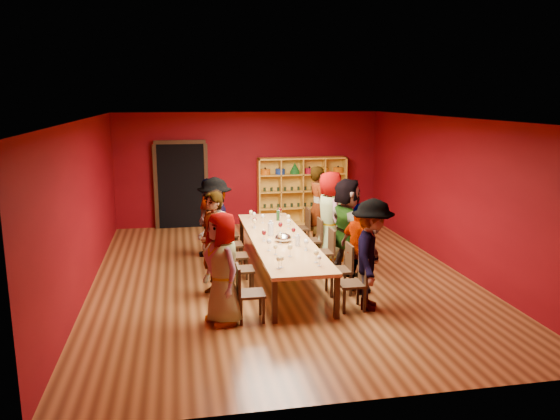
% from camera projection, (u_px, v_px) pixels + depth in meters
% --- Properties ---
extents(room_shell, '(7.10, 9.10, 3.04)m').
position_uv_depth(room_shell, '(280.00, 200.00, 10.22)').
color(room_shell, brown).
rests_on(room_shell, ground).
extents(tasting_table, '(1.10, 4.50, 0.75)m').
position_uv_depth(tasting_table, '(280.00, 241.00, 10.38)').
color(tasting_table, tan).
rests_on(tasting_table, ground).
extents(doorway, '(1.40, 0.17, 2.30)m').
position_uv_depth(doorway, '(181.00, 185.00, 14.24)').
color(doorway, black).
rests_on(doorway, ground).
extents(shelving_unit, '(2.40, 0.40, 1.80)m').
position_uv_depth(shelving_unit, '(302.00, 187.00, 14.73)').
color(shelving_unit, gold).
rests_on(shelving_unit, ground).
extents(chair_person_left_0, '(0.42, 0.42, 0.89)m').
position_uv_depth(chair_person_left_0, '(246.00, 290.00, 8.34)').
color(chair_person_left_0, black).
rests_on(chair_person_left_0, ground).
extents(person_left_0, '(0.74, 0.96, 1.73)m').
position_uv_depth(person_left_0, '(222.00, 268.00, 8.20)').
color(person_left_0, pink).
rests_on(person_left_0, ground).
extents(chair_person_left_1, '(0.42, 0.42, 0.89)m').
position_uv_depth(chair_person_left_1, '(237.00, 266.00, 9.51)').
color(chair_person_left_1, black).
rests_on(chair_person_left_1, ground).
extents(person_left_1, '(0.69, 0.79, 1.82)m').
position_uv_depth(person_left_1, '(213.00, 244.00, 9.35)').
color(person_left_1, '#557EAF').
rests_on(person_left_1, ground).
extents(chair_person_left_2, '(0.42, 0.42, 0.89)m').
position_uv_depth(chair_person_left_2, '(232.00, 253.00, 10.32)').
color(chair_person_left_2, black).
rests_on(chair_person_left_2, ground).
extents(person_left_2, '(0.59, 0.90, 1.71)m').
position_uv_depth(person_left_2, '(214.00, 235.00, 10.19)').
color(person_left_2, white).
rests_on(person_left_2, ground).
extents(chair_person_left_3, '(0.42, 0.42, 0.89)m').
position_uv_depth(chair_person_left_3, '(228.00, 242.00, 11.11)').
color(chair_person_left_3, black).
rests_on(chair_person_left_3, ground).
extents(person_left_3, '(0.61, 1.22, 1.82)m').
position_uv_depth(person_left_3, '(215.00, 222.00, 10.98)').
color(person_left_3, '#5379AB').
rests_on(person_left_3, ground).
extents(chair_person_left_4, '(0.42, 0.42, 0.89)m').
position_uv_depth(chair_person_left_4, '(225.00, 232.00, 11.89)').
color(chair_person_left_4, black).
rests_on(chair_person_left_4, ground).
extents(person_left_4, '(0.81, 1.09, 1.69)m').
position_uv_depth(person_left_4, '(209.00, 217.00, 11.75)').
color(person_left_4, white).
rests_on(person_left_4, ground).
extents(chair_person_right_0, '(0.42, 0.42, 0.89)m').
position_uv_depth(chair_person_right_0, '(356.00, 280.00, 8.81)').
color(chair_person_right_0, black).
rests_on(chair_person_right_0, ground).
extents(person_right_0, '(0.92, 1.27, 1.81)m').
position_uv_depth(person_right_0, '(372.00, 255.00, 8.77)').
color(person_right_0, '#4D4D52').
rests_on(person_right_0, ground).
extents(chair_person_right_1, '(0.42, 0.42, 0.89)m').
position_uv_depth(chair_person_right_1, '(343.00, 266.00, 9.50)').
color(chair_person_right_1, black).
rests_on(chair_person_right_1, ground).
extents(person_right_1, '(0.72, 1.03, 1.60)m').
position_uv_depth(person_right_1, '(359.00, 249.00, 9.49)').
color(person_right_1, '#4E4E53').
rests_on(person_right_1, ground).
extents(chair_person_right_2, '(0.42, 0.42, 0.89)m').
position_uv_depth(chair_person_right_2, '(326.00, 249.00, 10.58)').
color(chair_person_right_2, black).
rests_on(chair_person_right_2, ground).
extents(person_right_2, '(0.70, 1.78, 1.87)m').
position_uv_depth(person_right_2, '(347.00, 226.00, 10.57)').
color(person_right_2, white).
rests_on(person_right_2, ground).
extents(chair_person_right_3, '(0.42, 0.42, 0.89)m').
position_uv_depth(chair_person_right_3, '(315.00, 237.00, 11.45)').
color(chair_person_right_3, black).
rests_on(chair_person_right_3, ground).
extents(person_right_3, '(0.54, 0.94, 1.88)m').
position_uv_depth(person_right_3, '(330.00, 216.00, 11.41)').
color(person_right_3, '#141C39').
rests_on(person_right_3, ground).
extents(chair_person_right_4, '(0.42, 0.42, 0.89)m').
position_uv_depth(chair_person_right_4, '(303.00, 225.00, 12.51)').
color(chair_person_right_4, black).
rests_on(chair_person_right_4, ground).
extents(person_right_4, '(0.58, 0.73, 1.86)m').
position_uv_depth(person_right_4, '(318.00, 206.00, 12.48)').
color(person_right_4, '#516AA6').
rests_on(person_right_4, ground).
extents(wine_glass_0, '(0.08, 0.08, 0.20)m').
position_uv_depth(wine_glass_0, '(280.00, 210.00, 12.23)').
color(wine_glass_0, silver).
rests_on(wine_glass_0, tasting_table).
extents(wine_glass_1, '(0.08, 0.08, 0.21)m').
position_uv_depth(wine_glass_1, '(264.00, 233.00, 10.14)').
color(wine_glass_1, silver).
rests_on(wine_glass_1, tasting_table).
extents(wine_glass_2, '(0.09, 0.09, 0.22)m').
position_uv_depth(wine_glass_2, '(288.00, 218.00, 11.43)').
color(wine_glass_2, silver).
rests_on(wine_glass_2, tasting_table).
extents(wine_glass_3, '(0.08, 0.08, 0.20)m').
position_uv_depth(wine_glass_3, '(306.00, 243.00, 9.52)').
color(wine_glass_3, silver).
rests_on(wine_glass_3, tasting_table).
extents(wine_glass_4, '(0.08, 0.08, 0.19)m').
position_uv_depth(wine_glass_4, '(263.00, 217.00, 11.61)').
color(wine_glass_4, silver).
rests_on(wine_glass_4, tasting_table).
extents(wine_glass_5, '(0.08, 0.08, 0.21)m').
position_uv_depth(wine_glass_5, '(279.00, 259.00, 8.53)').
color(wine_glass_5, silver).
rests_on(wine_glass_5, tasting_table).
extents(wine_glass_6, '(0.09, 0.09, 0.21)m').
position_uv_depth(wine_glass_6, '(316.00, 253.00, 8.83)').
color(wine_glass_6, silver).
rests_on(wine_glass_6, tasting_table).
extents(wine_glass_7, '(0.07, 0.07, 0.18)m').
position_uv_depth(wine_glass_7, '(278.00, 212.00, 12.10)').
color(wine_glass_7, silver).
rests_on(wine_glass_7, tasting_table).
extents(wine_glass_8, '(0.08, 0.08, 0.19)m').
position_uv_depth(wine_glass_8, '(280.00, 236.00, 9.99)').
color(wine_glass_8, silver).
rests_on(wine_glass_8, tasting_table).
extents(wine_glass_9, '(0.07, 0.07, 0.18)m').
position_uv_depth(wine_glass_9, '(254.00, 214.00, 11.86)').
color(wine_glass_9, silver).
rests_on(wine_glass_9, tasting_table).
extents(wine_glass_10, '(0.07, 0.07, 0.19)m').
position_uv_depth(wine_glass_10, '(264.00, 232.00, 10.31)').
color(wine_glass_10, silver).
rests_on(wine_glass_10, tasting_table).
extents(wine_glass_11, '(0.09, 0.09, 0.22)m').
position_uv_depth(wine_glass_11, '(280.00, 225.00, 10.74)').
color(wine_glass_11, silver).
rests_on(wine_glass_11, tasting_table).
extents(wine_glass_12, '(0.08, 0.08, 0.20)m').
position_uv_depth(wine_glass_12, '(254.00, 221.00, 11.13)').
color(wine_glass_12, silver).
rests_on(wine_glass_12, tasting_table).
extents(wine_glass_13, '(0.08, 0.08, 0.20)m').
position_uv_depth(wine_glass_13, '(294.00, 230.00, 10.38)').
color(wine_glass_13, silver).
rests_on(wine_glass_13, tasting_table).
extents(wine_glass_14, '(0.08, 0.08, 0.20)m').
position_uv_depth(wine_glass_14, '(289.00, 222.00, 11.10)').
color(wine_glass_14, silver).
rests_on(wine_glass_14, tasting_table).
extents(wine_glass_15, '(0.08, 0.08, 0.20)m').
position_uv_depth(wine_glass_15, '(255.00, 220.00, 11.24)').
color(wine_glass_15, silver).
rests_on(wine_glass_15, tasting_table).
extents(wine_glass_16, '(0.07, 0.07, 0.18)m').
position_uv_depth(wine_glass_16, '(319.00, 258.00, 8.66)').
color(wine_glass_16, silver).
rests_on(wine_glass_16, tasting_table).
extents(wine_glass_17, '(0.08, 0.08, 0.19)m').
position_uv_depth(wine_glass_17, '(282.00, 259.00, 8.58)').
color(wine_glass_17, silver).
rests_on(wine_glass_17, tasting_table).
extents(wine_glass_18, '(0.09, 0.09, 0.22)m').
position_uv_depth(wine_glass_18, '(269.00, 242.00, 9.52)').
color(wine_glass_18, silver).
rests_on(wine_glass_18, tasting_table).
extents(wine_glass_19, '(0.07, 0.07, 0.18)m').
position_uv_depth(wine_glass_19, '(306.00, 241.00, 9.65)').
color(wine_glass_19, silver).
rests_on(wine_glass_19, tasting_table).
extents(wine_glass_20, '(0.07, 0.07, 0.18)m').
position_uv_depth(wine_glass_20, '(275.00, 247.00, 9.28)').
color(wine_glass_20, silver).
rests_on(wine_glass_20, tasting_table).
extents(wine_glass_21, '(0.09, 0.09, 0.22)m').
position_uv_depth(wine_glass_21, '(290.00, 248.00, 9.16)').
color(wine_glass_21, silver).
rests_on(wine_glass_21, tasting_table).
extents(wine_glass_22, '(0.08, 0.08, 0.19)m').
position_uv_depth(wine_glass_22, '(251.00, 213.00, 12.02)').
color(wine_glass_22, silver).
rests_on(wine_glass_22, tasting_table).
extents(spittoon_bowl, '(0.31, 0.31, 0.17)m').
position_uv_depth(spittoon_bowl, '(283.00, 238.00, 10.13)').
color(spittoon_bowl, silver).
rests_on(spittoon_bowl, tasting_table).
extents(carafe_a, '(0.14, 0.14, 0.29)m').
position_uv_depth(carafe_a, '(271.00, 229.00, 10.57)').
color(carafe_a, silver).
rests_on(carafe_a, tasting_table).
extents(carafe_b, '(0.09, 0.09, 0.23)m').
position_uv_depth(carafe_b, '(298.00, 240.00, 9.83)').
color(carafe_b, silver).
rests_on(carafe_b, tasting_table).
extents(wine_bottle, '(0.09, 0.09, 0.29)m').
position_uv_depth(wine_bottle, '(278.00, 216.00, 11.84)').
color(wine_bottle, '#153B1A').
rests_on(wine_bottle, tasting_table).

